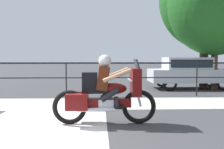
{
  "coord_description": "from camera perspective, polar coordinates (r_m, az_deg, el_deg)",
  "views": [
    {
      "loc": [
        1.29,
        -5.78,
        1.52
      ],
      "look_at": [
        1.61,
        1.56,
        1.07
      ],
      "focal_mm": 45.0,
      "sensor_mm": 36.0,
      "label": 1
    }
  ],
  "objects": [
    {
      "name": "tree_behind_car",
      "position": [
        14.19,
        20.32,
        13.81
      ],
      "size": [
        4.54,
        4.54,
        6.61
      ],
      "color": "brown",
      "rests_on": "ground"
    },
    {
      "name": "sidewalk_band",
      "position": [
        9.39,
        -10.42,
        -5.82
      ],
      "size": [
        44.0,
        2.4,
        0.01
      ],
      "primitive_type": "cube",
      "color": "#B7B2A8",
      "rests_on": "ground"
    },
    {
      "name": "crosswalk_band",
      "position": [
        5.91,
        -14.82,
        -11.46
      ],
      "size": [
        2.79,
        6.0,
        0.01
      ],
      "primitive_type": "cube",
      "color": "silver",
      "rests_on": "ground"
    },
    {
      "name": "motorcycle",
      "position": [
        6.37,
        -1.56,
        -3.75
      ],
      "size": [
        2.36,
        0.76,
        1.58
      ],
      "rotation": [
        0.0,
        0.0,
        0.05
      ],
      "color": "black",
      "rests_on": "ground"
    },
    {
      "name": "ground_plane",
      "position": [
        6.11,
        -14.88,
        -11.0
      ],
      "size": [
        120.0,
        120.0,
        0.0
      ],
      "primitive_type": "plane",
      "color": "#38383A"
    },
    {
      "name": "parked_car",
      "position": [
        14.03,
        15.48,
        0.74
      ],
      "size": [
        4.03,
        1.77,
        1.51
      ],
      "rotation": [
        0.0,
        0.0,
        -0.06
      ],
      "color": "#B7BCC4",
      "rests_on": "ground"
    },
    {
      "name": "fence_railing",
      "position": [
        10.9,
        -9.3,
        0.95
      ],
      "size": [
        36.0,
        0.05,
        1.32
      ],
      "color": "black",
      "rests_on": "ground"
    }
  ]
}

